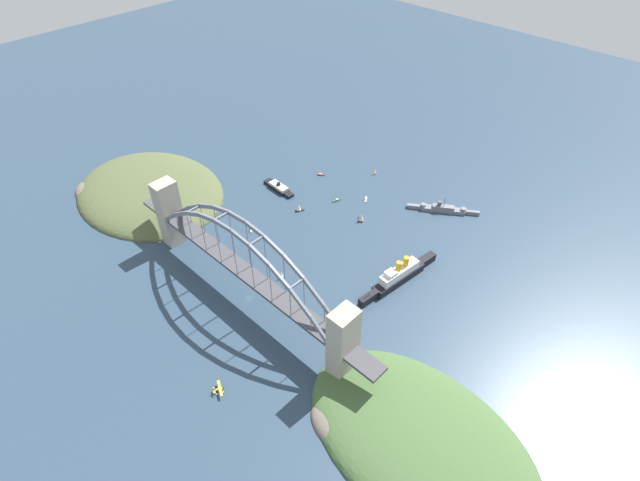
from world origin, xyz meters
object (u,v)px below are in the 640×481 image
small_boat_1 (336,200)px  small_boat_5 (321,175)px  naval_cruiser (442,209)px  small_boat_6 (366,199)px  harbor_arch_bridge (244,268)px  small_boat_4 (299,207)px  ocean_liner (399,275)px  seaplane_taxiing_near_bridge (219,389)px  small_boat_7 (251,229)px  harbor_ferry_steamer (279,187)px  small_boat_3 (375,171)px  small_boat_2 (361,217)px  small_boat_0 (281,275)px

small_boat_1 → small_boat_5: 46.56m
small_boat_1 → small_boat_5: small_boat_1 is taller
naval_cruiser → small_boat_6: 72.35m
harbor_arch_bridge → small_boat_4: bearing=115.8°
ocean_liner → seaplane_taxiing_near_bridge: size_ratio=7.36×
naval_cruiser → small_boat_7: size_ratio=8.59×
ocean_liner → small_boat_7: (-133.18, -40.17, -5.56)m
harbor_ferry_steamer → small_boat_3: 100.58m
naval_cruiser → small_boat_3: (-84.90, 4.42, 0.77)m
harbor_ferry_steamer → harbor_arch_bridge: bearing=-52.0°
ocean_liner → small_boat_1: ocean_liner is taller
small_boat_4 → small_boat_6: size_ratio=0.98×
small_boat_2 → small_boat_4: (-51.83, -28.58, -0.77)m
naval_cruiser → small_boat_0: naval_cruiser is taller
ocean_liner → harbor_ferry_steamer: ocean_liner is taller
harbor_arch_bridge → seaplane_taxiing_near_bridge: bearing=-53.0°
small_boat_7 → naval_cruiser: bearing=52.7°
harbor_arch_bridge → harbor_ferry_steamer: (-88.62, 113.34, -29.28)m
small_boat_7 → harbor_ferry_steamer: bearing=115.5°
seaplane_taxiing_near_bridge → small_boat_6: size_ratio=1.33×
ocean_liner → small_boat_5: bearing=156.1°
harbor_ferry_steamer → seaplane_taxiing_near_bridge: 225.68m
harbor_ferry_steamer → small_boat_7: (28.23, -59.17, -1.53)m
harbor_ferry_steamer → small_boat_7: 65.57m
small_boat_0 → small_boat_2: bearing=90.4°
harbor_ferry_steamer → small_boat_6: bearing=32.3°
ocean_liner → small_boat_2: (-71.00, 37.59, -1.81)m
harbor_arch_bridge → small_boat_1: harbor_arch_bridge is taller
ocean_liner → small_boat_3: bearing=136.3°
small_boat_1 → ocean_liner: bearing=-22.5°
naval_cruiser → small_boat_4: size_ratio=6.86×
small_boat_1 → small_boat_5: size_ratio=1.20×
harbor_arch_bridge → seaplane_taxiing_near_bridge: 86.94m
seaplane_taxiing_near_bridge → small_boat_2: bearing=103.5°
naval_cruiser → small_boat_3: bearing=177.0°
small_boat_3 → harbor_ferry_steamer: bearing=-120.5°
small_boat_5 → small_boat_7: size_ratio=1.10×
small_boat_5 → small_boat_3: bearing=46.1°
small_boat_3 → naval_cruiser: bearing=-3.0°
small_boat_3 → small_boat_6: (22.15, -40.38, -2.77)m
naval_cruiser → seaplane_taxiing_near_bridge: 260.97m
ocean_liner → small_boat_1: bearing=157.5°
harbor_ferry_steamer → small_boat_4: small_boat_4 is taller
naval_cruiser → small_boat_1: 99.63m
harbor_arch_bridge → small_boat_7: size_ratio=37.98×
small_boat_3 → seaplane_taxiing_near_bridge: bearing=-71.9°
small_boat_6 → small_boat_7: 114.64m
small_boat_2 → small_boat_5: small_boat_2 is taller
ocean_liner → small_boat_7: size_ratio=12.46×
small_boat_3 → small_boat_5: bearing=-133.9°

